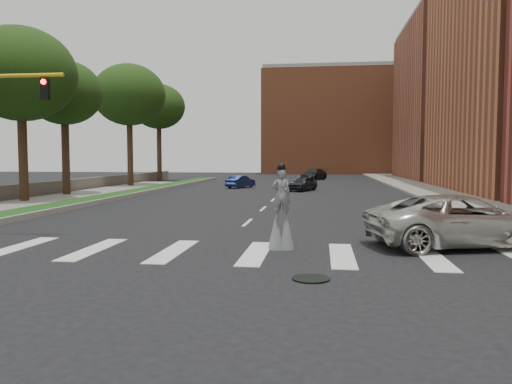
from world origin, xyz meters
name	(u,v)px	position (x,y,z in m)	size (l,w,h in m)	color
ground_plane	(206,259)	(0.00, 0.00, 0.00)	(160.00, 160.00, 0.00)	black
grass_median	(112,196)	(-11.50, 20.00, 0.12)	(2.00, 60.00, 0.25)	#153F12
median_curb	(126,196)	(-10.45, 20.00, 0.14)	(0.20, 60.00, 0.28)	gray
sidewalk_right	(446,195)	(12.50, 25.00, 0.09)	(5.00, 90.00, 0.18)	slate
stone_wall	(55,188)	(-17.00, 22.00, 0.55)	(0.50, 56.00, 1.10)	#59544C
manhole	(311,279)	(3.00, -2.00, 0.02)	(0.90, 0.90, 0.04)	black
building_far	(469,102)	(22.00, 54.00, 10.00)	(16.00, 22.00, 20.00)	#9C4E39
building_backdrop	(337,123)	(6.00, 78.00, 9.00)	(26.00, 14.00, 18.00)	#AA5735
stilt_performer	(281,217)	(1.99, 1.80, 1.02)	(0.84, 0.56, 2.72)	#332014
suv_crossing	(462,221)	(7.77, 3.00, 0.85)	(2.81, 6.08, 1.69)	#B6B4AC
car_near	(303,184)	(1.66, 29.20, 0.63)	(1.49, 3.71, 1.26)	black
car_mid	(241,182)	(-4.34, 32.91, 0.58)	(1.23, 3.54, 1.17)	#16224D
car_far	(314,174)	(2.29, 50.23, 0.72)	(2.01, 4.94, 1.43)	black
tree_2	(20,75)	(-15.32, 15.41, 8.01)	(6.84, 6.84, 10.95)	#332014
tree_3	(64,93)	(-15.40, 20.85, 7.54)	(5.49, 5.49, 9.93)	#332014
tree_4	(129,95)	(-15.10, 32.58, 8.83)	(6.91, 6.91, 11.81)	#332014
tree_5	(159,107)	(-15.89, 43.73, 8.82)	(6.22, 6.22, 11.52)	#332014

